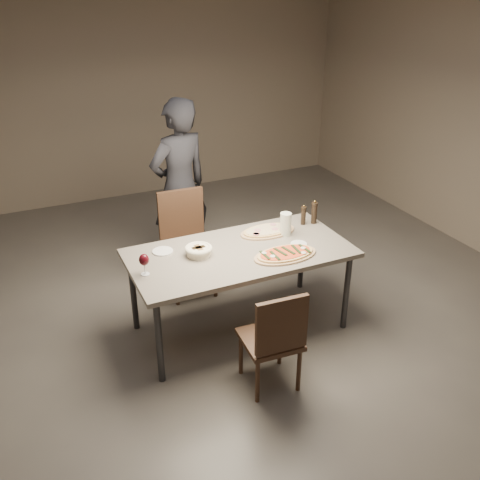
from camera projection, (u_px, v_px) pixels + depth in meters
name	position (u px, v px, depth m)	size (l,w,h in m)	color
room	(240.00, 175.00, 4.04)	(7.00, 7.00, 7.00)	#554F49
dining_table	(240.00, 257.00, 4.35)	(1.80, 0.90, 0.75)	gray
zucchini_pizza	(285.00, 254.00, 4.24)	(0.53, 0.30, 0.05)	tan
ham_pizza	(268.00, 231.00, 4.63)	(0.50, 0.28, 0.04)	tan
bread_basket	(199.00, 250.00, 4.24)	(0.22, 0.22, 0.08)	#F5EBC7
oil_dish	(299.00, 244.00, 4.42)	(0.14, 0.14, 0.02)	white
pepper_mill_left	(303.00, 215.00, 4.75)	(0.05, 0.05, 0.19)	black
pepper_mill_right	(314.00, 212.00, 4.77)	(0.06, 0.06, 0.22)	black
carafe	(286.00, 224.00, 4.55)	(0.10, 0.10, 0.20)	silver
wine_glass	(144.00, 260.00, 3.94)	(0.08, 0.08, 0.17)	silver
side_plate	(163.00, 251.00, 4.31)	(0.17, 0.17, 0.01)	white
chair_near	(275.00, 336.00, 3.77)	(0.42, 0.42, 0.84)	#3E271A
chair_far	(185.00, 236.00, 5.04)	(0.47, 0.47, 0.97)	#3E271A
diner	(180.00, 187.00, 5.25)	(0.64, 0.42, 1.76)	black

